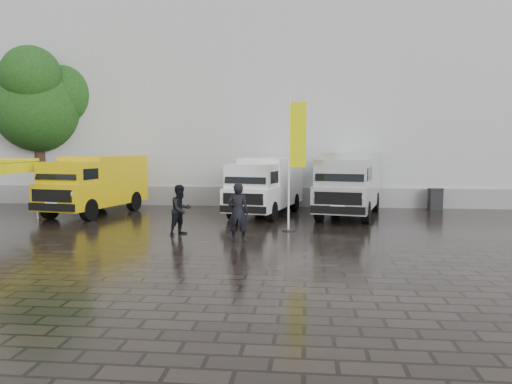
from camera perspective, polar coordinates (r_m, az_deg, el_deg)
ground at (r=18.08m, az=2.70°, el=-4.63°), size 120.00×120.00×0.00m
exhibition_hall at (r=33.94m, az=7.66°, el=10.04°), size 44.00×16.00×12.00m
hall_plinth at (r=25.90m, az=8.09°, el=-0.61°), size 44.00×0.15×1.00m
van_yellow at (r=23.92m, az=-17.95°, el=0.72°), size 3.29×6.07×2.66m
van_white at (r=22.64m, az=1.14°, el=0.64°), size 3.28×6.27×2.59m
van_silver at (r=22.64m, az=10.67°, el=0.84°), size 3.54×6.80×2.81m
flagpole at (r=18.23m, az=4.35°, el=4.04°), size 0.88×0.50×4.89m
tree at (r=29.87m, az=-23.63°, el=9.36°), size 4.77×4.77×8.56m
wheelie_bin at (r=26.06m, az=19.82°, el=-0.75°), size 0.65×0.65×1.06m
person_front at (r=16.13m, az=-2.06°, el=-2.35°), size 0.73×0.50×1.93m
person_tent at (r=17.72m, az=-8.59°, el=-2.01°), size 1.04×1.08×1.76m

